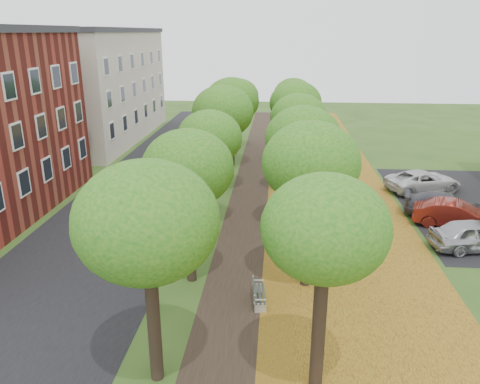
% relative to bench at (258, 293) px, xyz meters
% --- Properties ---
extents(ground, '(120.00, 120.00, 0.00)m').
position_rel_bench_xyz_m(ground, '(-0.70, -4.45, -0.39)').
color(ground, '#2D4C19').
rests_on(ground, ground).
extents(street_asphalt, '(8.00, 70.00, 0.01)m').
position_rel_bench_xyz_m(street_asphalt, '(-8.20, 10.55, -0.39)').
color(street_asphalt, black).
rests_on(street_asphalt, ground).
extents(footpath, '(3.20, 70.00, 0.01)m').
position_rel_bench_xyz_m(footpath, '(-0.70, 10.55, -0.39)').
color(footpath, black).
rests_on(footpath, ground).
extents(leaf_verge, '(7.50, 70.00, 0.01)m').
position_rel_bench_xyz_m(leaf_verge, '(4.30, 10.55, -0.38)').
color(leaf_verge, '#B18A20').
rests_on(leaf_verge, ground).
extents(parking_lot, '(9.00, 16.00, 0.01)m').
position_rel_bench_xyz_m(parking_lot, '(12.80, 11.55, -0.39)').
color(parking_lot, black).
rests_on(parking_lot, ground).
extents(tree_row_west, '(3.77, 33.77, 6.54)m').
position_rel_bench_xyz_m(tree_row_west, '(-2.90, 10.55, 4.51)').
color(tree_row_west, black).
rests_on(tree_row_west, ground).
extents(tree_row_east, '(3.77, 33.77, 6.54)m').
position_rel_bench_xyz_m(tree_row_east, '(1.90, 10.55, 4.51)').
color(tree_row_east, black).
rests_on(tree_row_east, ground).
extents(building_cream, '(10.30, 20.30, 10.40)m').
position_rel_bench_xyz_m(building_cream, '(-17.70, 28.55, 4.82)').
color(building_cream, beige).
rests_on(building_cream, ground).
extents(bench, '(0.60, 1.62, 0.75)m').
position_rel_bench_xyz_m(bench, '(0.00, 0.00, 0.00)').
color(bench, '#28322C').
rests_on(bench, ground).
extents(car_silver, '(4.62, 2.47, 1.49)m').
position_rel_bench_xyz_m(car_silver, '(10.30, 5.57, 0.36)').
color(car_silver, '#B1B0B5').
rests_on(car_silver, ground).
extents(car_red, '(4.64, 2.80, 1.45)m').
position_rel_bench_xyz_m(car_red, '(10.30, 8.28, 0.33)').
color(car_red, maroon).
rests_on(car_red, ground).
extents(car_grey, '(5.05, 2.97, 1.37)m').
position_rel_bench_xyz_m(car_grey, '(10.30, 9.70, 0.30)').
color(car_grey, '#37373D').
rests_on(car_grey, ground).
extents(car_white, '(5.49, 3.92, 1.39)m').
position_rel_bench_xyz_m(car_white, '(10.30, 14.39, 0.30)').
color(car_white, silver).
rests_on(car_white, ground).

